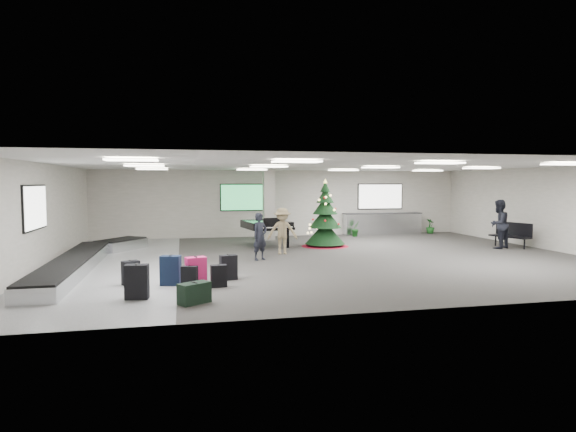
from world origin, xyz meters
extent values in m
plane|color=#32302D|center=(0.00, 0.00, 0.00)|extent=(18.00, 18.00, 0.00)
cube|color=#AEAB9F|center=(0.00, 7.00, 1.60)|extent=(18.00, 0.02, 3.20)
cube|color=#AEAB9F|center=(0.00, -7.00, 1.60)|extent=(18.00, 0.02, 3.20)
cube|color=#AEAB9F|center=(-9.00, 0.00, 1.60)|extent=(0.02, 14.00, 3.20)
cube|color=#AEAB9F|center=(9.00, 0.00, 1.60)|extent=(0.02, 14.00, 3.20)
cube|color=silver|center=(0.00, 0.00, 3.20)|extent=(18.00, 14.00, 0.02)
cube|color=slate|center=(-7.00, 0.00, 0.00)|extent=(4.00, 14.00, 0.01)
cube|color=#A9A39A|center=(-1.00, 5.60, 1.60)|extent=(0.50, 0.50, 3.20)
cube|color=green|center=(-2.00, 6.95, 1.90)|extent=(2.20, 0.08, 1.30)
cube|color=white|center=(5.00, 6.95, 1.90)|extent=(2.40, 0.08, 1.30)
cube|color=white|center=(-8.95, -1.00, 1.90)|extent=(0.08, 2.10, 1.30)
cube|color=white|center=(-6.00, -4.00, 3.14)|extent=(1.20, 0.60, 0.04)
cube|color=white|center=(-6.00, 0.00, 3.14)|extent=(1.20, 0.60, 0.04)
cube|color=white|center=(-6.00, 4.00, 3.14)|extent=(1.20, 0.60, 0.04)
cube|color=white|center=(-2.00, -4.00, 3.14)|extent=(1.20, 0.60, 0.04)
cube|color=white|center=(-2.00, 0.00, 3.14)|extent=(1.20, 0.60, 0.04)
cube|color=white|center=(-2.00, 4.00, 3.14)|extent=(1.20, 0.60, 0.04)
cube|color=white|center=(2.00, -4.00, 3.14)|extent=(1.20, 0.60, 0.04)
cube|color=white|center=(2.00, 0.00, 3.14)|extent=(1.20, 0.60, 0.04)
cube|color=white|center=(2.00, 4.00, 3.14)|extent=(1.20, 0.60, 0.04)
cube|color=white|center=(6.00, -4.00, 3.14)|extent=(1.20, 0.60, 0.04)
cube|color=white|center=(6.00, 0.00, 3.14)|extent=(1.20, 0.60, 0.04)
cube|color=white|center=(6.00, 4.00, 3.14)|extent=(1.20, 0.60, 0.04)
cube|color=silver|center=(-8.00, -1.00, 0.19)|extent=(1.00, 8.00, 0.38)
cube|color=black|center=(-8.00, -1.00, 0.40)|extent=(0.95, 7.90, 0.05)
cube|color=silver|center=(-7.20, 3.60, 0.19)|extent=(1.97, 2.21, 0.38)
cube|color=black|center=(-7.20, 3.60, 0.40)|extent=(1.87, 2.10, 0.05)
cube|color=silver|center=(5.00, 6.65, 0.53)|extent=(4.00, 0.60, 1.05)
cube|color=#28282A|center=(5.00, 6.65, 1.06)|extent=(4.05, 0.65, 0.04)
cube|color=black|center=(-5.87, -4.81, 0.39)|extent=(0.53, 0.34, 0.78)
cube|color=black|center=(-5.87, -4.81, 0.80)|extent=(0.05, 0.17, 0.02)
cube|color=black|center=(-4.70, -4.12, 0.29)|extent=(0.42, 0.31, 0.58)
cube|color=black|center=(-4.70, -4.12, 0.59)|extent=(0.06, 0.12, 0.02)
cube|color=#EC1E6E|center=(-4.55, -3.91, 0.38)|extent=(0.55, 0.40, 0.77)
cube|color=black|center=(-4.55, -3.91, 0.78)|extent=(0.08, 0.17, 0.02)
cube|color=black|center=(-3.66, -3.09, 0.33)|extent=(0.48, 0.33, 0.67)
cube|color=black|center=(-3.66, -3.09, 0.68)|extent=(0.06, 0.15, 0.02)
cube|color=black|center=(-5.16, -3.48, 0.38)|extent=(0.55, 0.40, 0.76)
cube|color=black|center=(-5.16, -3.48, 0.77)|extent=(0.07, 0.17, 0.02)
cube|color=black|center=(-4.62, -5.47, 0.23)|extent=(0.75, 0.65, 0.45)
cube|color=black|center=(-4.62, -5.47, 0.46)|extent=(0.14, 0.19, 0.02)
cube|color=black|center=(-3.99, -3.94, 0.28)|extent=(0.41, 0.24, 0.56)
cube|color=black|center=(-3.99, -3.94, 0.57)|extent=(0.04, 0.12, 0.02)
cube|color=black|center=(-6.16, -3.20, 0.31)|extent=(0.48, 0.41, 0.62)
cube|color=black|center=(-6.16, -3.20, 0.63)|extent=(0.09, 0.14, 0.02)
cone|color=maroon|center=(0.84, 2.87, 0.06)|extent=(1.94, 1.94, 0.12)
cylinder|color=#3F2819|center=(0.84, 2.87, 0.26)|extent=(0.12, 0.12, 0.51)
cone|color=black|center=(0.84, 2.87, 0.56)|extent=(1.63, 1.63, 0.92)
cone|color=black|center=(0.84, 2.87, 1.17)|extent=(1.33, 1.33, 0.82)
cone|color=black|center=(0.84, 2.87, 1.68)|extent=(1.02, 1.02, 0.71)
cone|color=black|center=(0.84, 2.87, 2.09)|extent=(0.71, 0.71, 0.61)
cone|color=black|center=(0.84, 2.87, 2.45)|extent=(0.41, 0.41, 0.46)
cone|color=#FFE566|center=(0.84, 2.87, 2.67)|extent=(0.16, 0.16, 0.18)
cube|color=black|center=(-1.50, 3.42, 0.89)|extent=(1.96, 2.14, 0.30)
cube|color=black|center=(-1.33, 2.40, 0.80)|extent=(1.60, 0.57, 0.11)
cube|color=white|center=(-1.33, 2.37, 0.87)|extent=(1.41, 0.37, 0.02)
cube|color=black|center=(-1.38, 2.67, 1.11)|extent=(0.75, 0.15, 0.24)
cylinder|color=black|center=(-2.02, 2.56, 0.37)|extent=(0.11, 0.11, 0.74)
cylinder|color=black|center=(-0.73, 2.77, 0.37)|extent=(0.11, 0.11, 0.74)
cylinder|color=black|center=(-1.62, 4.16, 0.37)|extent=(0.11, 0.11, 0.74)
cube|color=black|center=(7.98, 0.90, 0.44)|extent=(1.01, 1.67, 0.06)
cylinder|color=black|center=(7.98, 0.27, 0.21)|extent=(0.06, 0.06, 0.42)
cylinder|color=black|center=(7.98, 1.54, 0.21)|extent=(0.06, 0.06, 0.42)
cube|color=black|center=(8.23, 0.90, 0.74)|extent=(0.56, 1.52, 0.53)
imported|color=black|center=(-2.31, -0.01, 0.80)|extent=(0.70, 0.63, 1.60)
imported|color=#8E7B58|center=(-1.29, 1.17, 0.84)|extent=(1.16, 0.77, 1.69)
imported|color=black|center=(7.35, 0.76, 0.97)|extent=(1.15, 1.05, 1.93)
imported|color=#154317|center=(3.32, 5.96, 0.38)|extent=(0.54, 0.51, 0.77)
imported|color=#154317|center=(7.57, 6.50, 0.37)|extent=(0.50, 0.50, 0.75)
camera|label=1|loc=(-4.85, -15.91, 2.61)|focal=30.00mm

